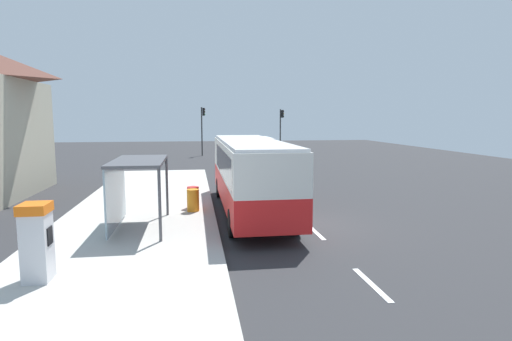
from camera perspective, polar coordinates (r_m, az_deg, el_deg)
name	(u,v)px	position (r m, az deg, el deg)	size (l,w,h in m)	color
ground_plane	(252,177)	(30.25, -0.51, -0.82)	(56.00, 92.00, 0.04)	#2D2D30
sidewalk_platform	(140,217)	(18.27, -15.43, -6.05)	(6.20, 30.00, 0.18)	beige
lane_stripe_seg_0	(371,284)	(11.41, 15.34, -14.60)	(0.16, 2.20, 0.01)	silver
lane_stripe_seg_1	(315,232)	(15.87, 8.00, -8.18)	(0.16, 2.20, 0.01)	silver
lane_stripe_seg_2	(286,204)	(20.58, 4.05, -4.57)	(0.16, 2.20, 0.01)	silver
lane_stripe_seg_3	(268,187)	(25.40, 1.62, -2.30)	(0.16, 2.20, 0.01)	silver
lane_stripe_seg_4	(256,176)	(30.28, -0.04, -0.76)	(0.16, 2.20, 0.01)	silver
lane_stripe_seg_5	(247,168)	(35.19, -1.23, 0.35)	(0.16, 2.20, 0.01)	silver
lane_stripe_seg_6	(240,162)	(40.12, -2.13, 1.19)	(0.16, 2.20, 0.01)	silver
lane_stripe_seg_7	(235,157)	(45.07, -2.83, 1.84)	(0.16, 2.20, 0.01)	silver
bus	(250,171)	(18.45, -0.83, -0.13)	(2.54, 11.01, 3.21)	red
white_van	(260,147)	(40.64, 0.54, 3.16)	(2.05, 5.20, 2.30)	white
sedan_near	(244,144)	(54.52, -1.66, 3.60)	(1.86, 4.41, 1.52)	#A51919
ticket_machine	(37,241)	(11.77, -27.50, -8.50)	(0.66, 0.76, 1.94)	silver
recycling_bin_orange	(193,200)	(18.37, -8.51, -3.99)	(0.52, 0.52, 0.95)	orange
recycling_bin_red	(193,197)	(19.06, -8.51, -3.59)	(0.52, 0.52, 0.95)	red
traffic_light_near_side	(281,125)	(46.90, 3.43, 6.17)	(0.49, 0.28, 5.09)	#2D2D2D
traffic_light_far_side	(203,124)	(46.71, -7.23, 6.29)	(0.49, 0.28, 5.31)	#2D2D2D
bus_shelter	(130,176)	(15.87, -16.62, -0.70)	(1.80, 4.00, 2.50)	#4C4C51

